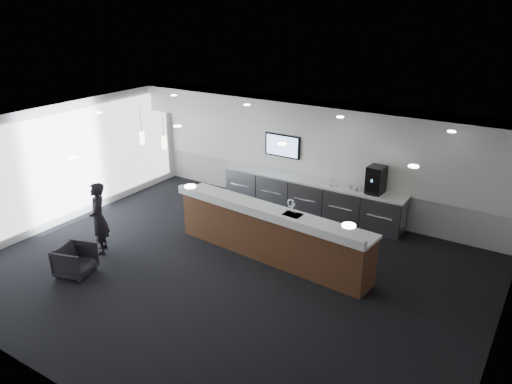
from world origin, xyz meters
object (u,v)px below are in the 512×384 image
Objects in this scene: armchair at (75,260)px; service_counter at (271,233)px; lounge_guest at (98,218)px; coffee_machine at (376,180)px.

service_counter is at bearing -63.47° from armchair.
lounge_guest reaches higher than service_counter.
service_counter is at bearing -112.87° from coffee_machine.
service_counter is 3.03m from coffee_machine.
armchair is 0.43× the size of lounge_guest.
service_counter is 7.16× the size of coffee_machine.
coffee_machine is at bearing 67.62° from service_counter.
armchair is (-4.37, -5.41, -0.96)m from coffee_machine.
lounge_guest is (-4.70, -4.44, -0.46)m from coffee_machine.
coffee_machine is 7.02m from armchair.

